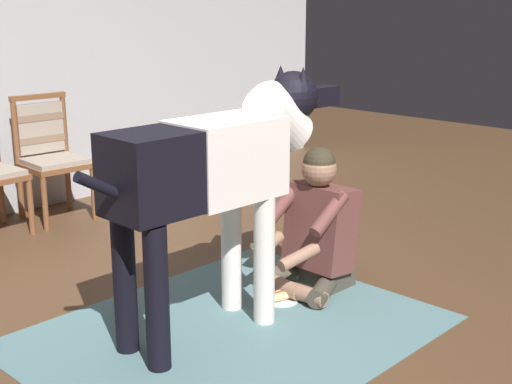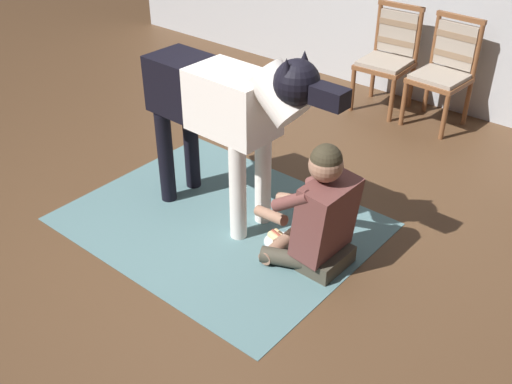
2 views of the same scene
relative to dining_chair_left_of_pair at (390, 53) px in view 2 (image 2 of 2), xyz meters
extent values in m
plane|color=#503622|center=(0.14, -2.62, -0.54)|extent=(13.67, 13.67, 0.00)
cube|color=slate|center=(0.11, -2.52, -0.54)|extent=(2.07, 1.64, 0.01)
cylinder|color=brown|center=(0.22, -0.28, -0.33)|extent=(0.04, 0.04, 0.42)
cylinder|color=brown|center=(-0.20, -0.30, -0.33)|extent=(0.04, 0.04, 0.42)
cylinder|color=brown|center=(0.20, 0.13, -0.33)|extent=(0.04, 0.04, 0.42)
cylinder|color=brown|center=(-0.21, 0.11, -0.33)|extent=(0.04, 0.04, 0.42)
cube|color=brown|center=(0.00, -0.09, -0.10)|extent=(0.48, 0.48, 0.04)
cube|color=#9E9181|center=(0.00, -0.09, -0.06)|extent=(0.44, 0.44, 0.04)
cylinder|color=brown|center=(0.20, 0.13, 0.18)|extent=(0.04, 0.04, 0.52)
cylinder|color=brown|center=(-0.21, 0.11, 0.18)|extent=(0.04, 0.04, 0.52)
cube|color=brown|center=(-0.01, 0.12, 0.42)|extent=(0.46, 0.06, 0.04)
cube|color=#9E9181|center=(-0.01, 0.12, 0.17)|extent=(0.38, 0.07, 0.40)
cube|color=#85694F|center=(-0.01, 0.12, 0.26)|extent=(0.39, 0.07, 0.06)
cube|color=#85694F|center=(-0.01, 0.12, 0.08)|extent=(0.39, 0.07, 0.06)
cylinder|color=brown|center=(0.76, -0.31, -0.33)|extent=(0.04, 0.04, 0.42)
cylinder|color=brown|center=(0.34, -0.28, -0.33)|extent=(0.04, 0.04, 0.42)
cylinder|color=brown|center=(0.78, 0.11, -0.33)|extent=(0.04, 0.04, 0.42)
cylinder|color=brown|center=(0.37, 0.14, -0.33)|extent=(0.04, 0.04, 0.42)
cube|color=brown|center=(0.56, -0.09, -0.10)|extent=(0.49, 0.49, 0.04)
cube|color=#9E9181|center=(0.56, -0.09, -0.06)|extent=(0.45, 0.45, 0.04)
cylinder|color=brown|center=(0.78, 0.11, 0.18)|extent=(0.04, 0.04, 0.52)
cylinder|color=brown|center=(0.37, 0.14, 0.18)|extent=(0.04, 0.04, 0.52)
cube|color=brown|center=(0.58, 0.12, 0.42)|extent=(0.46, 0.08, 0.04)
cube|color=#9E9181|center=(0.58, 0.12, 0.17)|extent=(0.38, 0.08, 0.40)
cube|color=#85694F|center=(0.58, 0.12, 0.26)|extent=(0.39, 0.08, 0.06)
cube|color=#85694F|center=(0.58, 0.12, 0.08)|extent=(0.39, 0.08, 0.06)
cube|color=#454034|center=(0.97, -2.45, -0.48)|extent=(0.25, 0.35, 0.12)
cylinder|color=#454034|center=(0.81, -2.60, -0.48)|extent=(0.41, 0.26, 0.11)
cylinder|color=#9B6F57|center=(0.66, -2.53, -0.48)|extent=(0.11, 0.36, 0.09)
cylinder|color=#454034|center=(0.81, -2.29, -0.48)|extent=(0.41, 0.27, 0.11)
cylinder|color=#9B6F57|center=(0.66, -2.36, -0.48)|extent=(0.13, 0.37, 0.09)
cube|color=brown|center=(0.94, -2.45, -0.17)|extent=(0.28, 0.41, 0.53)
cylinder|color=brown|center=(0.80, -2.62, -0.02)|extent=(0.29, 0.09, 0.24)
cylinder|color=#9B6F57|center=(0.60, -2.57, -0.24)|extent=(0.28, 0.12, 0.12)
cylinder|color=brown|center=(0.81, -2.27, -0.02)|extent=(0.29, 0.09, 0.24)
cylinder|color=#9B6F57|center=(0.61, -2.32, -0.24)|extent=(0.28, 0.11, 0.12)
sphere|color=#9B6F57|center=(0.92, -2.45, 0.19)|extent=(0.21, 0.21, 0.21)
sphere|color=#352F20|center=(0.92, -2.45, 0.23)|extent=(0.19, 0.19, 0.19)
cylinder|color=white|center=(0.33, -2.31, -0.19)|extent=(0.11, 0.11, 0.71)
cylinder|color=white|center=(0.32, -2.56, -0.19)|extent=(0.11, 0.11, 0.71)
cylinder|color=black|center=(-0.39, -2.29, -0.19)|extent=(0.11, 0.11, 0.71)
cylinder|color=black|center=(-0.39, -2.55, -0.19)|extent=(0.11, 0.11, 0.71)
cube|color=white|center=(0.17, -2.43, 0.37)|extent=(0.57, 0.38, 0.41)
cube|color=black|center=(-0.26, -2.42, 0.37)|extent=(0.50, 0.36, 0.39)
cylinder|color=white|center=(0.56, -2.44, 0.54)|extent=(0.42, 0.27, 0.40)
sphere|color=black|center=(0.68, -2.44, 0.65)|extent=(0.27, 0.27, 0.27)
cube|color=black|center=(0.91, -2.45, 0.62)|extent=(0.21, 0.13, 0.11)
cone|color=black|center=(0.67, -2.36, 0.75)|extent=(0.10, 0.10, 0.12)
cone|color=black|center=(0.66, -2.52, 0.75)|extent=(0.10, 0.10, 0.12)
cylinder|color=black|center=(-0.52, -2.42, 0.33)|extent=(0.36, 0.06, 0.24)
cylinder|color=silver|center=(0.59, -2.44, -0.54)|extent=(0.22, 0.22, 0.01)
cylinder|color=#E6BC7E|center=(0.58, -2.46, -0.51)|extent=(0.17, 0.09, 0.05)
cylinder|color=#E6BC7E|center=(0.59, -2.42, -0.51)|extent=(0.17, 0.09, 0.05)
cylinder|color=#994331|center=(0.59, -2.44, -0.50)|extent=(0.18, 0.08, 0.04)
camera|label=1|loc=(-2.28, -4.99, 1.16)|focal=49.91mm
camera|label=2|loc=(2.56, -5.05, 1.96)|focal=42.07mm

